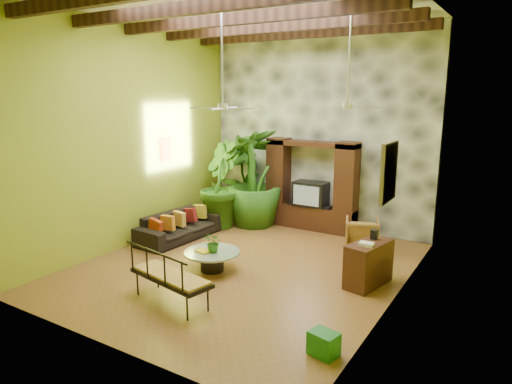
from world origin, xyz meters
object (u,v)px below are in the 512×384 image
Objects in this scene: ceiling_fan_back at (348,96)px; iron_bench at (168,274)px; tall_plant_c at (254,178)px; wicker_armchair at (362,233)px; tall_plant_a at (243,177)px; ceiling_fan_front at (223,96)px; coffee_table at (212,258)px; sofa at (180,226)px; side_console at (369,264)px; entertainment_center at (311,192)px; green_bin at (324,344)px; tall_plant_b at (219,184)px.

ceiling_fan_back is 1.12× the size of iron_bench.
tall_plant_c is 4.92m from iron_bench.
wicker_armchair is 0.32× the size of tall_plant_a.
ceiling_fan_front is 3.16m from coffee_table.
tall_plant_c reaches higher than iron_bench.
sofa is 4.73m from side_console.
coffee_table is at bearing 34.14° from wicker_armchair.
ceiling_fan_front reaches higher than iron_bench.
entertainment_center is at bearing 99.39° from iron_bench.
ceiling_fan_back is 3.93m from tall_plant_c.
side_console is (0.78, -1.93, 0.07)m from wicker_armchair.
coffee_table is (-0.22, -0.13, -3.15)m from ceiling_fan_front.
entertainment_center reaches higher than green_bin.
tall_plant_c is at bearing -24.79° from wicker_armchair.
tall_plant_b is at bearing -91.69° from tall_plant_a.
ceiling_fan_front is 3.86m from tall_plant_c.
tall_plant_b is at bearing -4.13° from sofa.
tall_plant_b reaches higher than side_console.
tall_plant_b is (-1.92, 2.46, -2.27)m from ceiling_fan_front.
wicker_armchair is 3.91m from tall_plant_a.
entertainment_center is 1.52m from tall_plant_c.
tall_plant_a is (-1.89, 3.55, -2.24)m from ceiling_fan_front.
side_console reaches higher than coffee_table.
wicker_armchair is 3.55m from coffee_table.
tall_plant_a reaches higher than iron_bench.
sofa is 0.96× the size of tall_plant_a.
tall_plant_b reaches higher than sofa.
tall_plant_b is (-3.77, -0.29, 0.79)m from wicker_armchair.
wicker_armchair is 2.08m from side_console.
tall_plant_c is at bearing 130.46° from green_bin.
ceiling_fan_back is 0.83× the size of tall_plant_b.
wicker_armchair is at bearing -12.10° from tall_plant_a.
entertainment_center is 1.07× the size of sofa.
wicker_armchair is at bearing 56.07° from ceiling_fan_front.
ceiling_fan_front is 4.92× the size of green_bin.
side_console reaches higher than wicker_armchair.
tall_plant_b is at bearing 167.05° from ceiling_fan_back.
tall_plant_a is at bearing 161.34° from side_console.
side_console is at bearing -89.98° from sofa.
sofa is 0.87× the size of tall_plant_c.
side_console is (0.83, -0.78, -3.00)m from ceiling_fan_back.
wicker_armchair is (1.65, -0.79, -0.63)m from entertainment_center.
tall_plant_b is at bearing -143.48° from tall_plant_c.
sofa is at bearing -133.05° from entertainment_center.
tall_plant_c is (0.91, 1.92, 0.95)m from sofa.
coffee_table is at bearing -65.59° from tall_plant_a.
side_console is at bearing 55.40° from iron_bench.
sofa is 3.52m from iron_bench.
entertainment_center reaches higher than iron_bench.
side_console is (4.73, -0.26, 0.08)m from sofa.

